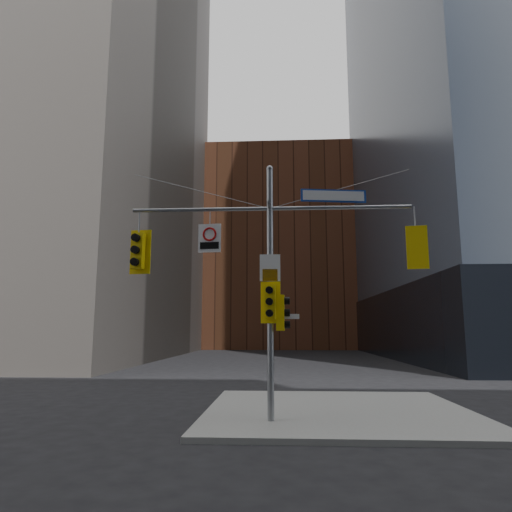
# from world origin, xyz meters

# --- Properties ---
(ground) EXTENTS (160.00, 160.00, 0.00)m
(ground) POSITION_xyz_m (0.00, 0.00, 0.00)
(ground) COLOR black
(ground) RESTS_ON ground
(sidewalk_corner) EXTENTS (8.00, 8.00, 0.15)m
(sidewalk_corner) POSITION_xyz_m (2.00, 4.00, 0.07)
(sidewalk_corner) COLOR gray
(sidewalk_corner) RESTS_ON ground
(brick_midrise) EXTENTS (26.00, 20.00, 28.00)m
(brick_midrise) POSITION_xyz_m (0.00, 58.00, 14.00)
(brick_midrise) COLOR brown
(brick_midrise) RESTS_ON ground
(signal_assembly) EXTENTS (8.00, 0.80, 7.30)m
(signal_assembly) POSITION_xyz_m (0.00, 1.99, 4.42)
(signal_assembly) COLOR gray
(signal_assembly) RESTS_ON ground
(traffic_light_west_arm) EXTENTS (0.62, 0.52, 1.30)m
(traffic_light_west_arm) POSITION_xyz_m (-3.81, 2.01, 4.80)
(traffic_light_west_arm) COLOR yellow
(traffic_light_west_arm) RESTS_ON ground
(traffic_light_east_arm) EXTENTS (0.58, 0.50, 1.21)m
(traffic_light_east_arm) POSITION_xyz_m (4.08, 1.99, 4.80)
(traffic_light_east_arm) COLOR yellow
(traffic_light_east_arm) RESTS_ON ground
(traffic_light_pole_side) EXTENTS (0.39, 0.33, 0.98)m
(traffic_light_pole_side) POSITION_xyz_m (0.32, 2.00, 3.02)
(traffic_light_pole_side) COLOR yellow
(traffic_light_pole_side) RESTS_ON ground
(traffic_light_pole_front) EXTENTS (0.55, 0.45, 1.15)m
(traffic_light_pole_front) POSITION_xyz_m (0.00, 1.73, 3.30)
(traffic_light_pole_front) COLOR yellow
(traffic_light_pole_front) RESTS_ON ground
(street_sign_blade) EXTENTS (1.89, 0.30, 0.37)m
(street_sign_blade) POSITION_xyz_m (1.83, 2.00, 6.35)
(street_sign_blade) COLOR #103499
(street_sign_blade) RESTS_ON ground
(regulatory_sign_arm) EXTENTS (0.66, 0.11, 0.83)m
(regulatory_sign_arm) POSITION_xyz_m (-1.73, 1.97, 5.18)
(regulatory_sign_arm) COLOR silver
(regulatory_sign_arm) RESTS_ON ground
(regulatory_sign_pole) EXTENTS (0.57, 0.05, 0.75)m
(regulatory_sign_pole) POSITION_xyz_m (0.00, 1.88, 4.25)
(regulatory_sign_pole) COLOR silver
(regulatory_sign_pole) RESTS_ON ground
(street_blade_ew) EXTENTS (0.70, 0.06, 0.14)m
(street_blade_ew) POSITION_xyz_m (0.45, 2.00, 2.92)
(street_blade_ew) COLOR silver
(street_blade_ew) RESTS_ON ground
(street_blade_ns) EXTENTS (0.05, 0.82, 0.16)m
(street_blade_ns) POSITION_xyz_m (0.00, 2.45, 2.93)
(street_blade_ns) COLOR #145926
(street_blade_ns) RESTS_ON ground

